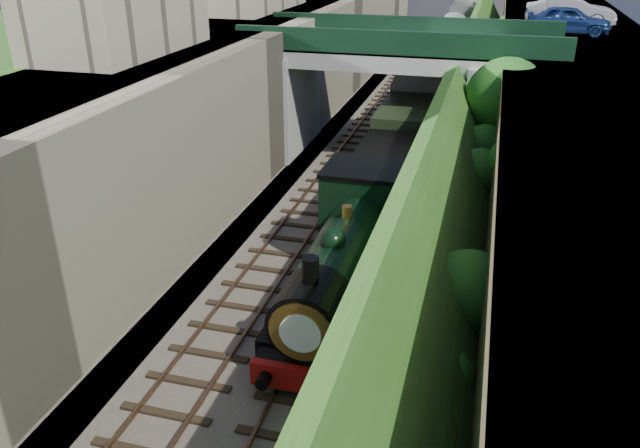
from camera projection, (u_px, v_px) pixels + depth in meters
The scene contains 17 objects.
trackbed at pixel (375, 181), 31.25m from camera, with size 10.00×90.00×0.20m, color #473F38.
retaining_wall at pixel (269, 107), 31.12m from camera, with size 1.00×90.00×7.00m, color #756B56.
street_plateau_left at pixel (204, 102), 31.96m from camera, with size 6.00×90.00×7.00m, color #262628.
street_plateau_right at pixel (588, 138), 27.68m from camera, with size 8.00×90.00×6.25m, color #262628.
embankment_slope at pixel (480, 157), 26.69m from camera, with size 4.65×90.00×6.36m.
track_left at pixel (336, 175), 31.66m from camera, with size 2.50×90.00×0.20m.
track_right at pixel (399, 181), 30.89m from camera, with size 2.50×90.00×0.20m.
road_bridge at pixel (409, 86), 32.82m from camera, with size 16.00×6.40×7.25m.
building_near at pixel (117, 0), 24.51m from camera, with size 4.00×8.00×4.00m, color gray.
tree at pixel (508, 101), 27.52m from camera, with size 3.60×3.80×6.60m.
car_blue at pixel (569, 20), 34.49m from camera, with size 1.81×4.49×1.53m, color navy.
car_silver at pixel (570, 11), 37.53m from camera, with size 1.80×5.16×1.70m, color #A8A7AC.
locomotive at pixel (345, 260), 20.01m from camera, with size 3.10×10.23×3.83m.
tender at pixel (385, 186), 26.56m from camera, with size 2.70×6.00×3.05m.
coach_front at pixel (422, 105), 37.37m from camera, with size 2.90×18.00×3.70m.
coach_middle at pixel (448, 52), 53.78m from camera, with size 2.90×18.00×3.70m.
coach_rear at pixel (463, 24), 70.19m from camera, with size 2.90×18.00×3.70m.
Camera 1 is at (5.10, -8.88, 11.43)m, focal length 35.00 mm.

